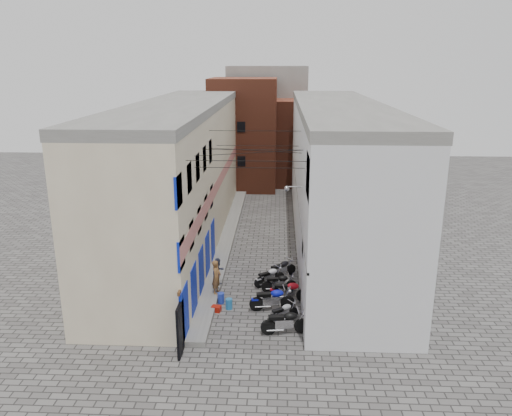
% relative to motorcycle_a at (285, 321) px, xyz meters
% --- Properties ---
extents(ground, '(90.00, 90.00, 0.00)m').
position_rel_motorcycle_a_xyz_m(ground, '(-1.70, -1.30, -0.62)').
color(ground, '#524F4D').
rests_on(ground, ground).
extents(plinth, '(0.90, 26.00, 0.25)m').
position_rel_motorcycle_a_xyz_m(plinth, '(-3.75, 11.70, -0.50)').
color(plinth, slate).
rests_on(plinth, ground).
extents(building_left, '(5.10, 27.00, 9.00)m').
position_rel_motorcycle_a_xyz_m(building_left, '(-6.68, 11.65, 3.88)').
color(building_left, beige).
rests_on(building_left, ground).
extents(building_right, '(5.94, 26.00, 9.00)m').
position_rel_motorcycle_a_xyz_m(building_right, '(3.29, 11.70, 3.89)').
color(building_right, silver).
rests_on(building_right, ground).
extents(building_far_brick_left, '(6.00, 6.00, 10.00)m').
position_rel_motorcycle_a_xyz_m(building_far_brick_left, '(-3.70, 26.70, 4.38)').
color(building_far_brick_left, brown).
rests_on(building_far_brick_left, ground).
extents(building_far_brick_right, '(5.00, 6.00, 8.00)m').
position_rel_motorcycle_a_xyz_m(building_far_brick_right, '(1.30, 28.70, 3.38)').
color(building_far_brick_right, brown).
rests_on(building_far_brick_right, ground).
extents(building_far_concrete, '(8.00, 5.00, 11.00)m').
position_rel_motorcycle_a_xyz_m(building_far_concrete, '(-1.70, 32.70, 4.88)').
color(building_far_concrete, slate).
rests_on(building_far_concrete, ground).
extents(far_shopfront, '(2.00, 0.30, 2.40)m').
position_rel_motorcycle_a_xyz_m(far_shopfront, '(-1.70, 23.90, 0.58)').
color(far_shopfront, black).
rests_on(far_shopfront, ground).
extents(overhead_wires, '(5.80, 13.02, 1.32)m').
position_rel_motorcycle_a_xyz_m(overhead_wires, '(-1.70, 6.35, 6.50)').
color(overhead_wires, black).
rests_on(overhead_wires, ground).
extents(motorcycle_a, '(2.21, 0.95, 1.24)m').
position_rel_motorcycle_a_xyz_m(motorcycle_a, '(0.00, 0.00, 0.00)').
color(motorcycle_a, black).
rests_on(motorcycle_a, ground).
extents(motorcycle_b, '(1.67, 1.40, 0.97)m').
position_rel_motorcycle_a_xyz_m(motorcycle_b, '(-0.08, 1.08, -0.13)').
color(motorcycle_b, '#9C9CA0').
rests_on(motorcycle_b, ground).
extents(motorcycle_c, '(2.26, 1.00, 1.26)m').
position_rel_motorcycle_a_xyz_m(motorcycle_c, '(-0.60, 2.14, 0.01)').
color(motorcycle_c, '#0B13B1').
rests_on(motorcycle_c, ground).
extents(motorcycle_d, '(2.05, 0.75, 1.17)m').
position_rel_motorcycle_a_xyz_m(motorcycle_d, '(0.20, 3.16, -0.04)').
color(motorcycle_d, '#AD0C18').
rests_on(motorcycle_d, ground).
extents(motorcycle_e, '(1.91, 0.83, 1.07)m').
position_rel_motorcycle_a_xyz_m(motorcycle_e, '(-0.28, 4.17, -0.09)').
color(motorcycle_e, black).
rests_on(motorcycle_e, ground).
extents(motorcycle_f, '(1.85, 1.55, 1.07)m').
position_rel_motorcycle_a_xyz_m(motorcycle_f, '(-0.79, 4.91, -0.08)').
color(motorcycle_f, silver).
rests_on(motorcycle_f, ground).
extents(motorcycle_g, '(1.88, 1.67, 1.11)m').
position_rel_motorcycle_a_xyz_m(motorcycle_g, '(-0.15, 5.91, -0.06)').
color(motorcycle_g, black).
rests_on(motorcycle_g, ground).
extents(person_a, '(0.54, 0.71, 1.73)m').
position_rel_motorcycle_a_xyz_m(person_a, '(-3.40, 3.34, 0.50)').
color(person_a, brown).
rests_on(person_a, plinth).
extents(person_b, '(0.89, 0.91, 1.47)m').
position_rel_motorcycle_a_xyz_m(person_b, '(-3.42, 4.29, 0.37)').
color(person_b, '#303348').
rests_on(person_b, plinth).
extents(water_jug_near, '(0.41, 0.41, 0.52)m').
position_rel_motorcycle_a_xyz_m(water_jug_near, '(-2.67, 2.16, -0.36)').
color(water_jug_near, '#2371B1').
rests_on(water_jug_near, ground).
extents(water_jug_far, '(0.42, 0.42, 0.53)m').
position_rel_motorcycle_a_xyz_m(water_jug_far, '(-3.13, 2.74, -0.36)').
color(water_jug_far, '#243CB6').
rests_on(water_jug_far, ground).
extents(red_crate, '(0.50, 0.42, 0.27)m').
position_rel_motorcycle_a_xyz_m(red_crate, '(-3.25, 1.86, -0.48)').
color(red_crate, '#9B170B').
rests_on(red_crate, ground).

